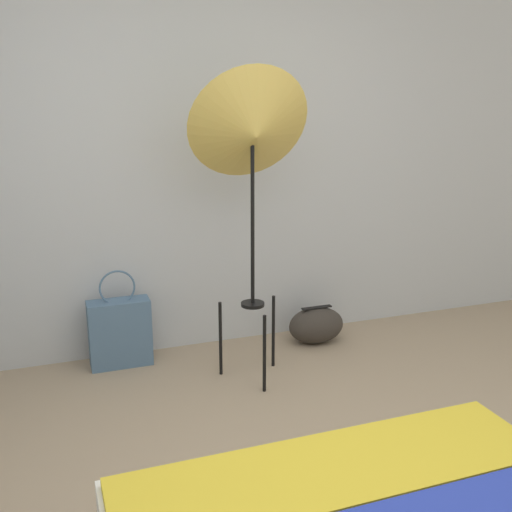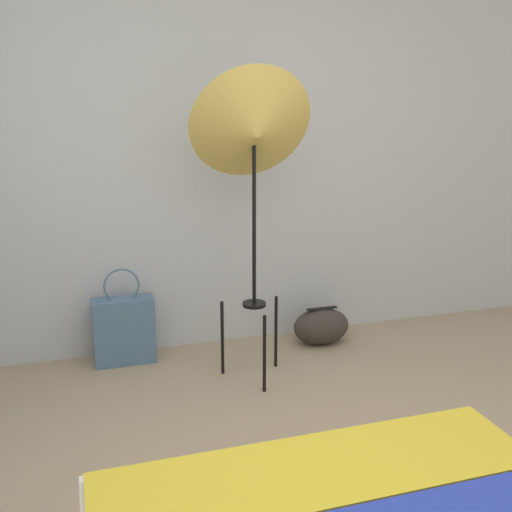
# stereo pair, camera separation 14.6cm
# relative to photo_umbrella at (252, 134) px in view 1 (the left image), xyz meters

# --- Properties ---
(wall_back) EXTENTS (8.00, 0.05, 2.60)m
(wall_back) POSITION_rel_photo_umbrella_xyz_m (-0.24, 0.62, -0.14)
(wall_back) COLOR #B7BCC1
(wall_back) RESTS_ON ground_plane
(photo_umbrella) EXTENTS (0.69, 0.46, 1.79)m
(photo_umbrella) POSITION_rel_photo_umbrella_xyz_m (0.00, 0.00, 0.00)
(photo_umbrella) COLOR black
(photo_umbrella) RESTS_ON ground_plane
(tote_bag) EXTENTS (0.38, 0.15, 0.62)m
(tote_bag) POSITION_rel_photo_umbrella_xyz_m (-0.72, 0.44, -1.22)
(tote_bag) COLOR slate
(tote_bag) RESTS_ON ground_plane
(duffel_bag) EXTENTS (0.39, 0.25, 0.26)m
(duffel_bag) POSITION_rel_photo_umbrella_xyz_m (0.58, 0.35, -1.31)
(duffel_bag) COLOR #332D28
(duffel_bag) RESTS_ON ground_plane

